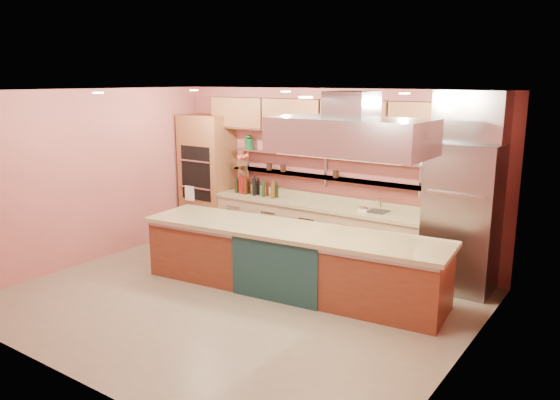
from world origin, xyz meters
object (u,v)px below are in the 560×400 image
Objects in this scene: flower_vase at (243,185)px; kitchen_scale at (364,209)px; refrigerator at (462,218)px; green_canister at (300,148)px; island at (290,260)px; copper_kettle at (275,147)px.

flower_vase reaches higher than kitchen_scale.
refrigerator is 14.48× the size of kitchen_scale.
green_canister reaches higher than flower_vase.
kitchen_scale is at bearing 179.62° from refrigerator.
refrigerator is 3.92m from flower_vase.
copper_kettle reaches higher than island.
island is (-1.94, -1.42, -0.60)m from refrigerator.
kitchen_scale is 1.58m from green_canister.
kitchen_scale is at bearing 67.67° from island.
refrigerator is at bearing -3.89° from copper_kettle.
refrigerator is at bearing 23.96° from kitchen_scale.
refrigerator reaches higher than kitchen_scale.
flower_vase is 0.91m from copper_kettle.
refrigerator is 0.48× the size of island.
island is 2.32m from green_canister.
island is at bearing -81.81° from kitchen_scale.
kitchen_scale reaches higher than island.
green_canister is (1.07, 0.22, 0.71)m from flower_vase.
green_canister reaches higher than kitchen_scale.
green_canister is (0.53, 0.00, 0.01)m from copper_kettle.
island is 2.53m from flower_vase.
flower_vase is 1.65× the size of copper_kettle.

